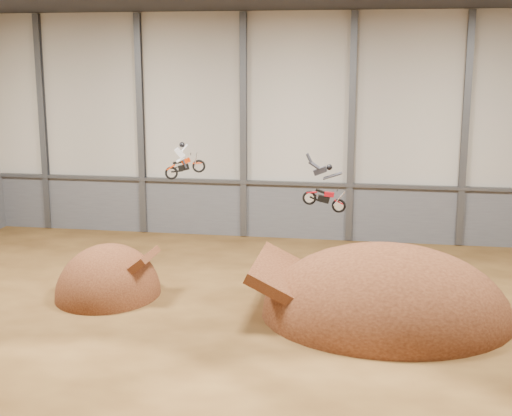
{
  "coord_description": "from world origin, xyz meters",
  "views": [
    {
      "loc": [
        4.84,
        -28.77,
        11.38
      ],
      "look_at": [
        -0.72,
        4.0,
        4.24
      ],
      "focal_mm": 50.0,
      "sensor_mm": 36.0,
      "label": 1
    }
  ],
  "objects": [
    {
      "name": "steel_column_1",
      "position": [
        -10.0,
        14.8,
        7.0
      ],
      "size": [
        0.4,
        0.36,
        13.9
      ],
      "primitive_type": "cube",
      "color": "#47494F",
      "rests_on": "ground"
    },
    {
      "name": "takeoff_ramp",
      "position": [
        -7.71,
        2.44,
        0.0
      ],
      "size": [
        4.96,
        5.72,
        4.96
      ],
      "primitive_type": "ellipsoid",
      "color": "#421F10",
      "rests_on": "ground"
    },
    {
      "name": "landing_ramp",
      "position": [
        5.49,
        1.79,
        0.0
      ],
      "size": [
        11.03,
        9.75,
        6.36
      ],
      "primitive_type": "ellipsoid",
      "color": "#421F10",
      "rests_on": "ground"
    },
    {
      "name": "steel_column_3",
      "position": [
        3.33,
        14.8,
        7.0
      ],
      "size": [
        0.4,
        0.36,
        13.9
      ],
      "primitive_type": "cube",
      "color": "#47494F",
      "rests_on": "ground"
    },
    {
      "name": "steel_column_0",
      "position": [
        -16.67,
        14.8,
        7.0
      ],
      "size": [
        0.4,
        0.36,
        13.9
      ],
      "primitive_type": "cube",
      "color": "#47494F",
      "rests_on": "ground"
    },
    {
      "name": "fmx_rider_b",
      "position": [
        2.51,
        3.22,
        5.65
      ],
      "size": [
        3.16,
        0.83,
        2.86
      ],
      "primitive_type": null,
      "rotation": [
        0.0,
        0.23,
        -0.02
      ],
      "color": "red"
    },
    {
      "name": "back_wall",
      "position": [
        0.0,
        15.0,
        7.0
      ],
      "size": [
        40.0,
        0.1,
        14.0
      ],
      "primitive_type": "cube",
      "color": "beige",
      "rests_on": "ground"
    },
    {
      "name": "fmx_rider_a",
      "position": [
        -4.64,
        6.0,
        6.3
      ],
      "size": [
        2.58,
        1.4,
        2.32
      ],
      "primitive_type": null,
      "rotation": [
        0.0,
        -0.23,
        0.26
      ],
      "color": "red"
    },
    {
      "name": "steel_column_2",
      "position": [
        -3.33,
        14.8,
        7.0
      ],
      "size": [
        0.4,
        0.36,
        13.9
      ],
      "primitive_type": "cube",
      "color": "#47494F",
      "rests_on": "ground"
    },
    {
      "name": "steel_column_4",
      "position": [
        10.0,
        14.8,
        7.0
      ],
      "size": [
        0.4,
        0.36,
        13.9
      ],
      "primitive_type": "cube",
      "color": "#47494F",
      "rests_on": "ground"
    },
    {
      "name": "floor",
      "position": [
        0.0,
        0.0,
        0.0
      ],
      "size": [
        40.0,
        40.0,
        0.0
      ],
      "primitive_type": "plane",
      "color": "#472D13",
      "rests_on": "ground"
    },
    {
      "name": "lower_band_back",
      "position": [
        0.0,
        14.9,
        1.75
      ],
      "size": [
        39.8,
        0.18,
        3.5
      ],
      "primitive_type": "cube",
      "color": "#595A61",
      "rests_on": "ground"
    },
    {
      "name": "steel_rail",
      "position": [
        0.0,
        14.75,
        3.55
      ],
      "size": [
        39.8,
        0.35,
        0.2
      ],
      "primitive_type": "cube",
      "color": "#47494F",
      "rests_on": "lower_band_back"
    }
  ]
}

